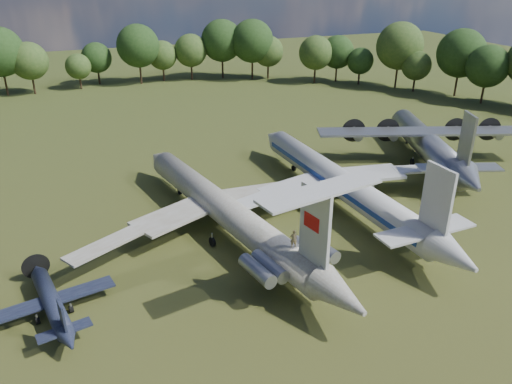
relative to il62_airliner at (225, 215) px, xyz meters
name	(u,v)px	position (x,y,z in m)	size (l,w,h in m)	color
ground	(207,234)	(-2.29, 0.42, -2.41)	(300.00, 300.00, 0.00)	#224316
il62_airliner	(225,215)	(0.00, 0.00, 0.00)	(37.75, 49.08, 4.81)	beige
tu104_jet	(340,187)	(16.75, 2.00, 0.08)	(37.22, 49.63, 4.96)	white
an12_transport	(427,148)	(37.54, 10.17, 0.18)	(35.15, 39.29, 5.17)	#989A9F
small_prop_west	(52,305)	(-19.71, -9.10, -1.23)	(11.72, 15.99, 2.34)	black
person_on_il62	(294,239)	(2.69, -13.21, 3.36)	(0.69, 0.46, 1.90)	#97804D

